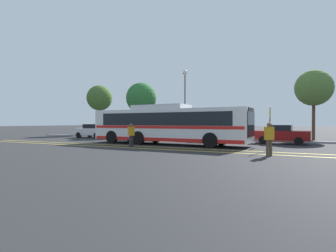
# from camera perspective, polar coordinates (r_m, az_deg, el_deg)

# --- Properties ---
(ground_plane) EXTENTS (220.00, 220.00, 0.00)m
(ground_plane) POSITION_cam_1_polar(r_m,az_deg,el_deg) (20.47, -3.00, -3.83)
(ground_plane) COLOR #262628
(lane_strip_0) EXTENTS (32.03, 0.20, 0.01)m
(lane_strip_0) POSITION_cam_1_polar(r_m,az_deg,el_deg) (17.70, -3.06, -4.54)
(lane_strip_0) COLOR gold
(lane_strip_0) RESTS_ON ground_plane
(lane_strip_1) EXTENTS (32.03, 0.20, 0.01)m
(lane_strip_1) POSITION_cam_1_polar(r_m,az_deg,el_deg) (16.60, -5.15, -4.90)
(lane_strip_1) COLOR gold
(lane_strip_1) RESTS_ON ground_plane
(curb_strip) EXTENTS (40.03, 0.36, 0.15)m
(curb_strip) POSITION_cam_1_polar(r_m,az_deg,el_deg) (25.23, 5.88, -2.80)
(curb_strip) COLOR #99999E
(curb_strip) RESTS_ON ground_plane
(transit_bus) EXTENTS (12.44, 3.20, 2.96)m
(transit_bus) POSITION_cam_1_polar(r_m,az_deg,el_deg) (19.60, -0.05, 0.37)
(transit_bus) COLOR silver
(transit_bus) RESTS_ON ground_plane
(parked_car_0) EXTENTS (3.95, 1.96, 1.47)m
(parked_car_0) POSITION_cam_1_polar(r_m,az_deg,el_deg) (29.36, -15.99, -1.00)
(parked_car_0) COLOR silver
(parked_car_0) RESTS_ON ground_plane
(parked_car_1) EXTENTS (4.58, 1.94, 1.52)m
(parked_car_1) POSITION_cam_1_polar(r_m,az_deg,el_deg) (25.57, -5.20, -1.19)
(parked_car_1) COLOR black
(parked_car_1) RESTS_ON ground_plane
(parked_car_2) EXTENTS (4.89, 2.11, 1.36)m
(parked_car_2) POSITION_cam_1_polar(r_m,az_deg,el_deg) (22.96, 9.56, -1.61)
(parked_car_2) COLOR #4C3823
(parked_car_2) RESTS_ON ground_plane
(parked_car_3) EXTENTS (4.08, 2.09, 1.45)m
(parked_car_3) POSITION_cam_1_polar(r_m,az_deg,el_deg) (21.88, 23.45, -1.65)
(parked_car_3) COLOR maroon
(parked_car_3) RESTS_ON ground_plane
(pedestrian_0) EXTENTS (0.47, 0.42, 1.65)m
(pedestrian_0) POSITION_cam_1_polar(r_m,az_deg,el_deg) (13.64, 21.16, -2.26)
(pedestrian_0) COLOR brown
(pedestrian_0) RESTS_ON ground_plane
(pedestrian_1) EXTENTS (0.33, 0.47, 1.56)m
(pedestrian_1) POSITION_cam_1_polar(r_m,az_deg,el_deg) (17.73, -8.02, -1.71)
(pedestrian_1) COLOR #2D2D33
(pedestrian_1) RESTS_ON ground_plane
(bus_stop_sign) EXTENTS (0.07, 0.40, 2.51)m
(bus_stop_sign) POSITION_cam_1_polar(r_m,az_deg,el_deg) (16.47, 21.31, 0.52)
(bus_stop_sign) COLOR #59595E
(bus_stop_sign) RESTS_ON ground_plane
(street_lamp) EXTENTS (0.53, 0.53, 7.11)m
(street_lamp) POSITION_cam_1_polar(r_m,az_deg,el_deg) (27.37, 3.71, 8.26)
(street_lamp) COLOR #59595E
(street_lamp) RESTS_ON ground_plane
(tree_0) EXTENTS (3.33, 3.33, 6.53)m
(tree_0) POSITION_cam_1_polar(r_m,az_deg,el_deg) (28.00, 29.15, 7.23)
(tree_0) COLOR #513823
(tree_0) RESTS_ON ground_plane
(tree_1) EXTENTS (3.61, 3.61, 6.37)m
(tree_1) POSITION_cam_1_polar(r_m,az_deg,el_deg) (31.34, -5.84, 6.08)
(tree_1) COLOR #513823
(tree_1) RESTS_ON ground_plane
(tree_2) EXTENTS (3.36, 3.36, 6.60)m
(tree_2) POSITION_cam_1_polar(r_m,az_deg,el_deg) (36.22, -14.69, 5.89)
(tree_2) COLOR #513823
(tree_2) RESTS_ON ground_plane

